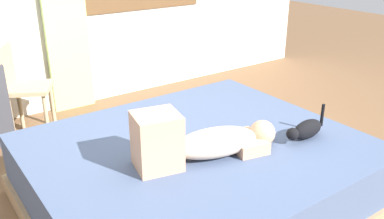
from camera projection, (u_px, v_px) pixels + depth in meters
ground_plane at (217, 198)px, 2.98m from camera, size 16.00×16.00×0.00m
bed at (197, 174)px, 2.85m from camera, size 2.15×1.86×0.47m
person_lying at (201, 141)px, 2.54m from camera, size 0.94×0.43×0.34m
cat at (306, 130)px, 2.80m from camera, size 0.36×0.12×0.21m
chair_by_desk at (20, 83)px, 3.76m from camera, size 0.51×0.51×0.86m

